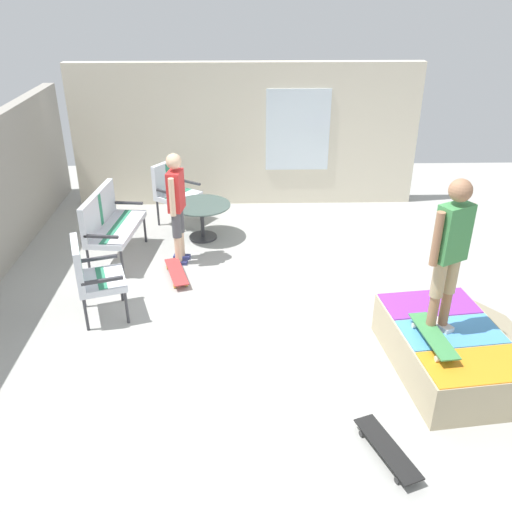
# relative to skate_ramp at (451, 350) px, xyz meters

# --- Properties ---
(ground_plane) EXTENTS (12.00, 12.00, 0.10)m
(ground_plane) POSITION_rel_skate_ramp_xyz_m (1.09, 1.61, -0.29)
(ground_plane) COLOR #A8A8A3
(house_facade) EXTENTS (0.23, 6.00, 2.47)m
(house_facade) POSITION_rel_skate_ramp_xyz_m (4.89, 2.10, 0.99)
(house_facade) COLOR beige
(house_facade) RESTS_ON ground_plane
(skate_ramp) EXTENTS (1.83, 1.88, 0.49)m
(skate_ramp) POSITION_rel_skate_ramp_xyz_m (0.00, 0.00, 0.00)
(skate_ramp) COLOR tan
(skate_ramp) RESTS_ON ground_plane
(patio_bench) EXTENTS (1.30, 0.69, 1.02)m
(patio_bench) POSITION_rel_skate_ramp_xyz_m (2.68, 4.11, 0.37)
(patio_bench) COLOR #38383D
(patio_bench) RESTS_ON ground_plane
(patio_chair_near_house) EXTENTS (0.82, 0.80, 1.02)m
(patio_chair_near_house) POSITION_rel_skate_ramp_xyz_m (4.02, 3.33, 0.37)
(patio_chair_near_house) COLOR #38383D
(patio_chair_near_house) RESTS_ON ground_plane
(patio_chair_by_wall) EXTENTS (0.76, 0.71, 1.02)m
(patio_chair_by_wall) POSITION_rel_skate_ramp_xyz_m (1.11, 3.98, 0.37)
(patio_chair_by_wall) COLOR #38383D
(patio_chair_by_wall) RESTS_ON ground_plane
(patio_table) EXTENTS (0.90, 0.90, 0.57)m
(patio_table) POSITION_rel_skate_ramp_xyz_m (3.35, 2.81, 0.16)
(patio_table) COLOR #38383D
(patio_table) RESTS_ON ground_plane
(person_watching) EXTENTS (0.48, 0.28, 1.62)m
(person_watching) POSITION_rel_skate_ramp_xyz_m (2.56, 3.10, 0.69)
(person_watching) COLOR navy
(person_watching) RESTS_ON ground_plane
(person_skater) EXTENTS (0.34, 0.44, 1.64)m
(person_skater) POSITION_rel_skate_ramp_xyz_m (0.03, 0.19, 1.19)
(person_skater) COLOR silver
(person_skater) RESTS_ON skate_ramp
(skateboard_by_bench) EXTENTS (0.82, 0.42, 0.10)m
(skateboard_by_bench) POSITION_rel_skate_ramp_xyz_m (2.06, 3.10, -0.16)
(skateboard_by_bench) COLOR #B23838
(skateboard_by_bench) RESTS_ON ground_plane
(skateboard_spare) EXTENTS (0.82, 0.47, 0.10)m
(skateboard_spare) POSITION_rel_skate_ramp_xyz_m (-1.17, 0.93, -0.16)
(skateboard_spare) COLOR black
(skateboard_spare) RESTS_ON ground_plane
(skateboard_on_ramp) EXTENTS (0.82, 0.29, 0.10)m
(skateboard_on_ramp) POSITION_rel_skate_ramp_xyz_m (-0.20, 0.30, 0.33)
(skateboard_on_ramp) COLOR #3F8C4C
(skateboard_on_ramp) RESTS_ON skate_ramp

